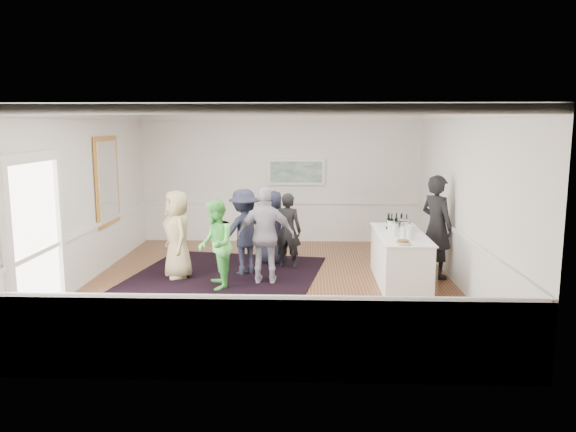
{
  "coord_description": "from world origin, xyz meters",
  "views": [
    {
      "loc": [
        0.7,
        -10.12,
        2.97
      ],
      "look_at": [
        0.33,
        0.2,
        1.27
      ],
      "focal_mm": 35.0,
      "sensor_mm": 36.0,
      "label": 1
    }
  ],
  "objects_px": {
    "bartender": "(437,226)",
    "nut_bowl": "(403,242)",
    "guest_navy": "(273,227)",
    "ice_bucket": "(404,226)",
    "guest_green": "(216,245)",
    "serving_table": "(400,258)",
    "guest_dark_b": "(288,231)",
    "guest_tan": "(177,235)",
    "guest_lilac": "(266,236)",
    "guest_dark_a": "(244,232)"
  },
  "relations": [
    {
      "from": "guest_lilac",
      "to": "guest_tan",
      "type": "bearing_deg",
      "value": -11.49
    },
    {
      "from": "guest_lilac",
      "to": "guest_dark_a",
      "type": "bearing_deg",
      "value": -53.53
    },
    {
      "from": "bartender",
      "to": "guest_lilac",
      "type": "xyz_separation_m",
      "value": [
        -3.28,
        -0.56,
        -0.09
      ]
    },
    {
      "from": "bartender",
      "to": "ice_bucket",
      "type": "relative_size",
      "value": 7.72
    },
    {
      "from": "guest_dark_a",
      "to": "guest_dark_b",
      "type": "xyz_separation_m",
      "value": [
        0.84,
        0.53,
        -0.07
      ]
    },
    {
      "from": "guest_dark_a",
      "to": "guest_navy",
      "type": "xyz_separation_m",
      "value": [
        0.52,
        0.93,
        -0.07
      ]
    },
    {
      "from": "guest_green",
      "to": "guest_dark_a",
      "type": "relative_size",
      "value": 0.95
    },
    {
      "from": "bartender",
      "to": "guest_green",
      "type": "xyz_separation_m",
      "value": [
        -4.17,
        -0.93,
        -0.19
      ]
    },
    {
      "from": "guest_lilac",
      "to": "guest_navy",
      "type": "xyz_separation_m",
      "value": [
        0.04,
        1.55,
        -0.13
      ]
    },
    {
      "from": "serving_table",
      "to": "guest_dark_a",
      "type": "bearing_deg",
      "value": 170.6
    },
    {
      "from": "bartender",
      "to": "nut_bowl",
      "type": "relative_size",
      "value": 7.81
    },
    {
      "from": "guest_dark_a",
      "to": "guest_dark_b",
      "type": "relative_size",
      "value": 1.08
    },
    {
      "from": "guest_tan",
      "to": "guest_green",
      "type": "bearing_deg",
      "value": 22.82
    },
    {
      "from": "guest_dark_a",
      "to": "ice_bucket",
      "type": "height_order",
      "value": "guest_dark_a"
    },
    {
      "from": "guest_navy",
      "to": "guest_lilac",
      "type": "bearing_deg",
      "value": 97.11
    },
    {
      "from": "guest_tan",
      "to": "guest_green",
      "type": "xyz_separation_m",
      "value": [
        0.86,
        -0.69,
        -0.04
      ]
    },
    {
      "from": "guest_tan",
      "to": "guest_dark_a",
      "type": "bearing_deg",
      "value": 75.09
    },
    {
      "from": "bartender",
      "to": "guest_navy",
      "type": "relative_size",
      "value": 1.28
    },
    {
      "from": "guest_dark_a",
      "to": "ice_bucket",
      "type": "relative_size",
      "value": 6.59
    },
    {
      "from": "guest_navy",
      "to": "nut_bowl",
      "type": "distance_m",
      "value": 3.38
    },
    {
      "from": "bartender",
      "to": "guest_tan",
      "type": "height_order",
      "value": "bartender"
    },
    {
      "from": "guest_dark_a",
      "to": "guest_navy",
      "type": "height_order",
      "value": "guest_dark_a"
    },
    {
      "from": "serving_table",
      "to": "guest_navy",
      "type": "xyz_separation_m",
      "value": [
        -2.47,
        1.42,
        0.31
      ]
    },
    {
      "from": "guest_dark_b",
      "to": "guest_navy",
      "type": "xyz_separation_m",
      "value": [
        -0.32,
        0.4,
        -0.0
      ]
    },
    {
      "from": "guest_dark_b",
      "to": "guest_lilac",
      "type": "bearing_deg",
      "value": 85.52
    },
    {
      "from": "guest_navy",
      "to": "nut_bowl",
      "type": "relative_size",
      "value": 6.12
    },
    {
      "from": "guest_tan",
      "to": "ice_bucket",
      "type": "height_order",
      "value": "guest_tan"
    },
    {
      "from": "guest_dark_a",
      "to": "nut_bowl",
      "type": "xyz_separation_m",
      "value": [
        2.88,
        -1.48,
        0.13
      ]
    },
    {
      "from": "guest_lilac",
      "to": "ice_bucket",
      "type": "relative_size",
      "value": 7.01
    },
    {
      "from": "guest_tan",
      "to": "guest_lilac",
      "type": "xyz_separation_m",
      "value": [
        1.74,
        -0.32,
        0.05
      ]
    },
    {
      "from": "ice_bucket",
      "to": "nut_bowl",
      "type": "distance_m",
      "value": 1.14
    },
    {
      "from": "nut_bowl",
      "to": "bartender",
      "type": "bearing_deg",
      "value": 58.23
    },
    {
      "from": "serving_table",
      "to": "guest_dark_a",
      "type": "xyz_separation_m",
      "value": [
        -2.99,
        0.5,
        0.38
      ]
    },
    {
      "from": "guest_dark_b",
      "to": "nut_bowl",
      "type": "xyz_separation_m",
      "value": [
        2.04,
        -2.01,
        0.2
      ]
    },
    {
      "from": "guest_green",
      "to": "guest_tan",
      "type": "bearing_deg",
      "value": -141.08
    },
    {
      "from": "guest_green",
      "to": "guest_dark_b",
      "type": "relative_size",
      "value": 1.03
    },
    {
      "from": "guest_tan",
      "to": "guest_lilac",
      "type": "distance_m",
      "value": 1.77
    },
    {
      "from": "guest_green",
      "to": "ice_bucket",
      "type": "height_order",
      "value": "guest_green"
    },
    {
      "from": "guest_lilac",
      "to": "guest_green",
      "type": "bearing_deg",
      "value": 21.52
    },
    {
      "from": "guest_dark_b",
      "to": "guest_dark_a",
      "type": "bearing_deg",
      "value": 45.06
    },
    {
      "from": "bartender",
      "to": "ice_bucket",
      "type": "bearing_deg",
      "value": 78.62
    },
    {
      "from": "ice_bucket",
      "to": "bartender",
      "type": "bearing_deg",
      "value": 23.62
    },
    {
      "from": "serving_table",
      "to": "bartender",
      "type": "height_order",
      "value": "bartender"
    },
    {
      "from": "serving_table",
      "to": "guest_lilac",
      "type": "bearing_deg",
      "value": -177.12
    },
    {
      "from": "guest_green",
      "to": "guest_navy",
      "type": "relative_size",
      "value": 1.04
    },
    {
      "from": "guest_tan",
      "to": "guest_green",
      "type": "height_order",
      "value": "guest_tan"
    },
    {
      "from": "guest_lilac",
      "to": "nut_bowl",
      "type": "bearing_deg",
      "value": 159.23
    },
    {
      "from": "serving_table",
      "to": "guest_dark_b",
      "type": "distance_m",
      "value": 2.4
    },
    {
      "from": "bartender",
      "to": "nut_bowl",
      "type": "xyz_separation_m",
      "value": [
        -0.88,
        -1.42,
        -0.02
      ]
    },
    {
      "from": "guest_lilac",
      "to": "ice_bucket",
      "type": "distance_m",
      "value": 2.62
    }
  ]
}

